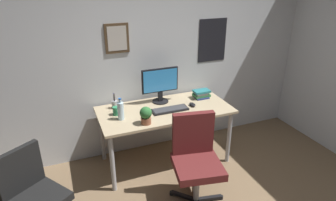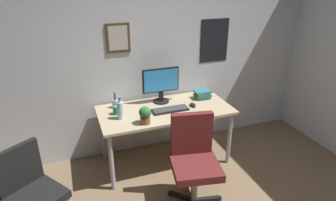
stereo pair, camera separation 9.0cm
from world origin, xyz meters
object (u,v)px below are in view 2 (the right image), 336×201
(computer_mouse, at_px, (193,105))
(potted_plant, at_px, (145,115))
(coffee_mug_near, at_px, (116,110))
(office_chair, at_px, (194,157))
(pen_cup, at_px, (115,103))
(book_stack_left, at_px, (202,94))
(side_chair, at_px, (30,189))
(keyboard, at_px, (170,110))
(water_bottle, at_px, (120,110))
(monitor, at_px, (161,84))

(computer_mouse, bearing_deg, potted_plant, -161.52)
(coffee_mug_near, bearing_deg, potted_plant, -52.92)
(office_chair, distance_m, potted_plant, 0.67)
(potted_plant, bearing_deg, pen_cup, 114.15)
(coffee_mug_near, xyz_separation_m, potted_plant, (0.25, -0.33, 0.06))
(office_chair, height_order, book_stack_left, office_chair)
(computer_mouse, relative_size, potted_plant, 0.56)
(side_chair, height_order, keyboard, side_chair)
(water_bottle, bearing_deg, computer_mouse, 1.58)
(water_bottle, bearing_deg, pen_cup, 90.52)
(coffee_mug_near, bearing_deg, keyboard, -11.74)
(keyboard, xyz_separation_m, computer_mouse, (0.30, 0.02, 0.01))
(computer_mouse, height_order, coffee_mug_near, coffee_mug_near)
(monitor, height_order, pen_cup, monitor)
(office_chair, distance_m, pen_cup, 1.18)
(side_chair, relative_size, computer_mouse, 7.95)
(side_chair, bearing_deg, pen_cup, 44.21)
(keyboard, distance_m, computer_mouse, 0.30)
(potted_plant, bearing_deg, book_stack_left, 25.01)
(computer_mouse, bearing_deg, monitor, 140.40)
(keyboard, xyz_separation_m, pen_cup, (-0.59, 0.30, 0.04))
(side_chair, distance_m, pen_cup, 1.33)
(monitor, bearing_deg, side_chair, -149.50)
(coffee_mug_near, bearing_deg, computer_mouse, -6.70)
(side_chair, distance_m, potted_plant, 1.27)
(side_chair, distance_m, book_stack_left, 2.21)
(pen_cup, bearing_deg, keyboard, -27.44)
(computer_mouse, distance_m, water_bottle, 0.89)
(office_chair, relative_size, book_stack_left, 4.53)
(side_chair, height_order, monitor, monitor)
(side_chair, relative_size, coffee_mug_near, 7.76)
(computer_mouse, xyz_separation_m, water_bottle, (-0.88, -0.02, 0.09))
(side_chair, height_order, potted_plant, potted_plant)
(book_stack_left, bearing_deg, water_bottle, -169.01)
(monitor, xyz_separation_m, potted_plant, (-0.34, -0.48, -0.13))
(office_chair, xyz_separation_m, side_chair, (-1.51, 0.08, -0.03))
(computer_mouse, height_order, water_bottle, water_bottle)
(keyboard, bearing_deg, monitor, 93.54)
(office_chair, xyz_separation_m, computer_mouse, (0.30, 0.70, 0.22))
(side_chair, height_order, pen_cup, pen_cup)
(keyboard, xyz_separation_m, coffee_mug_near, (-0.61, 0.13, 0.04))
(computer_mouse, bearing_deg, office_chair, -113.20)
(monitor, height_order, computer_mouse, monitor)
(potted_plant, xyz_separation_m, book_stack_left, (0.88, 0.41, -0.05))
(potted_plant, distance_m, pen_cup, 0.56)
(monitor, height_order, potted_plant, monitor)
(monitor, relative_size, coffee_mug_near, 4.08)
(side_chair, xyz_separation_m, book_stack_left, (2.04, 0.81, 0.28))
(book_stack_left, bearing_deg, side_chair, -158.31)
(computer_mouse, height_order, book_stack_left, book_stack_left)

